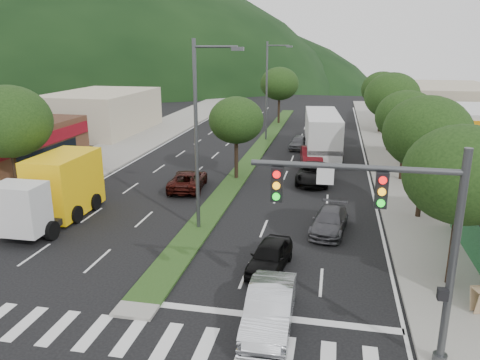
% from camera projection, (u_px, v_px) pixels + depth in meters
% --- Properties ---
extents(ground, '(160.00, 160.00, 0.00)m').
position_uv_depth(ground, '(140.00, 305.00, 18.08)').
color(ground, black).
rests_on(ground, ground).
extents(sidewalk_right, '(5.00, 90.00, 0.15)m').
position_uv_depth(sidewalk_right, '(399.00, 164.00, 39.20)').
color(sidewalk_right, gray).
rests_on(sidewalk_right, ground).
extents(sidewalk_left, '(6.00, 90.00, 0.15)m').
position_uv_depth(sidewalk_left, '(117.00, 151.00, 44.08)').
color(sidewalk_left, gray).
rests_on(sidewalk_left, ground).
extents(median, '(1.60, 56.00, 0.12)m').
position_uv_depth(median, '(258.00, 150.00, 44.42)').
color(median, '#203E16').
rests_on(median, ground).
extents(crosswalk, '(19.00, 2.20, 0.01)m').
position_uv_depth(crosswalk, '(117.00, 335.00, 16.20)').
color(crosswalk, silver).
rests_on(crosswalk, ground).
extents(traffic_signal, '(6.12, 0.40, 7.00)m').
position_uv_depth(traffic_signal, '(400.00, 225.00, 13.61)').
color(traffic_signal, '#47494C').
rests_on(traffic_signal, ground).
extents(bldg_left_far, '(9.00, 14.00, 4.60)m').
position_uv_depth(bldg_left_far, '(102.00, 112.00, 53.07)').
color(bldg_left_far, '#C0B799').
rests_on(bldg_left_far, ground).
extents(bldg_right_far, '(10.00, 16.00, 5.20)m').
position_uv_depth(bldg_right_far, '(444.00, 107.00, 55.03)').
color(bldg_right_far, '#C0B799').
rests_on(bldg_right_far, ground).
extents(hill_far, '(176.00, 132.00, 82.00)m').
position_uv_depth(hill_far, '(34.00, 79.00, 136.90)').
color(hill_far, black).
rests_on(hill_far, ground).
extents(tree_r_a, '(4.60, 4.60, 6.63)m').
position_uv_depth(tree_r_a, '(463.00, 175.00, 18.21)').
color(tree_r_a, black).
rests_on(tree_r_a, sidewalk_right).
extents(tree_r_b, '(4.80, 4.80, 6.94)m').
position_uv_depth(tree_r_b, '(427.00, 133.00, 25.68)').
color(tree_r_b, black).
rests_on(tree_r_b, sidewalk_right).
extents(tree_r_c, '(4.40, 4.40, 6.48)m').
position_uv_depth(tree_r_c, '(407.00, 117.00, 33.28)').
color(tree_r_c, black).
rests_on(tree_r_c, sidewalk_right).
extents(tree_r_d, '(5.00, 5.00, 7.17)m').
position_uv_depth(tree_r_d, '(392.00, 96.00, 42.57)').
color(tree_r_d, black).
rests_on(tree_r_d, sidewalk_right).
extents(tree_r_e, '(4.60, 4.60, 6.71)m').
position_uv_depth(tree_r_e, '(382.00, 89.00, 52.06)').
color(tree_r_e, black).
rests_on(tree_r_e, sidewalk_right).
extents(tree_med_near, '(4.00, 4.00, 6.02)m').
position_uv_depth(tree_med_near, '(236.00, 120.00, 33.79)').
color(tree_med_near, black).
rests_on(tree_med_near, median).
extents(tree_med_far, '(4.80, 4.80, 6.94)m').
position_uv_depth(tree_med_far, '(279.00, 84.00, 58.09)').
color(tree_med_far, black).
rests_on(tree_med_far, median).
extents(tree_l_a, '(5.20, 5.20, 7.25)m').
position_uv_depth(tree_l_a, '(8.00, 122.00, 28.44)').
color(tree_l_a, black).
rests_on(tree_l_a, sidewalk_left).
extents(streetlight_near, '(2.60, 0.25, 10.00)m').
position_uv_depth(streetlight_near, '(200.00, 128.00, 24.02)').
color(streetlight_near, '#47494C').
rests_on(streetlight_near, ground).
extents(streetlight_mid, '(2.60, 0.25, 10.00)m').
position_uv_depth(streetlight_mid, '(269.00, 87.00, 47.54)').
color(streetlight_mid, '#47494C').
rests_on(streetlight_mid, ground).
extents(sedan_silver, '(1.68, 4.58, 1.50)m').
position_uv_depth(sedan_silver, '(270.00, 308.00, 16.49)').
color(sedan_silver, silver).
rests_on(sedan_silver, ground).
extents(suv_maroon, '(2.77, 5.02, 1.33)m').
position_uv_depth(suv_maroon, '(188.00, 180.00, 32.42)').
color(suv_maroon, '#330E0B').
rests_on(suv_maroon, ground).
extents(car_queue_a, '(1.97, 3.93, 1.29)m').
position_uv_depth(car_queue_a, '(270.00, 256.00, 20.81)').
color(car_queue_a, black).
rests_on(car_queue_a, ground).
extents(car_queue_b, '(2.23, 4.35, 1.21)m').
position_uv_depth(car_queue_b, '(329.00, 221.00, 25.04)').
color(car_queue_b, '#49484D').
rests_on(car_queue_b, ground).
extents(car_queue_c, '(2.18, 4.76, 1.51)m').
position_uv_depth(car_queue_c, '(311.00, 156.00, 38.80)').
color(car_queue_c, '#540E13').
rests_on(car_queue_c, ground).
extents(car_queue_d, '(2.49, 5.08, 1.39)m').
position_uv_depth(car_queue_d, '(314.00, 173.00, 34.02)').
color(car_queue_d, black).
rests_on(car_queue_d, ground).
extents(car_queue_e, '(1.93, 3.88, 1.27)m').
position_uv_depth(car_queue_e, '(299.00, 142.00, 45.06)').
color(car_queue_e, '#56575C').
rests_on(car_queue_e, ground).
extents(car_queue_f, '(2.17, 5.10, 1.47)m').
position_uv_depth(car_queue_f, '(329.00, 118.00, 59.10)').
color(car_queue_f, black).
rests_on(car_queue_f, ground).
extents(box_truck, '(2.96, 7.38, 3.62)m').
position_uv_depth(box_truck, '(57.00, 191.00, 26.52)').
color(box_truck, silver).
rests_on(box_truck, ground).
extents(motorhome, '(3.93, 10.22, 3.84)m').
position_uv_depth(motorhome, '(322.00, 133.00, 41.88)').
color(motorhome, silver).
rests_on(motorhome, ground).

